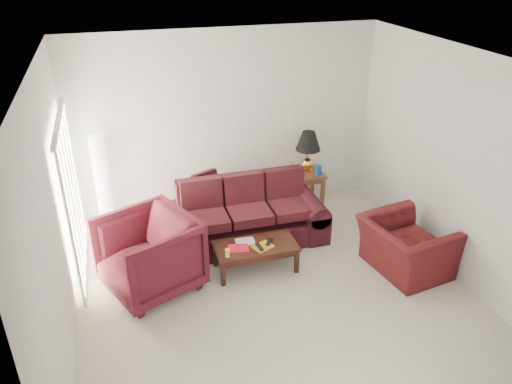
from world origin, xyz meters
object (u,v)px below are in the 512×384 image
armchair_left (149,255)px  armchair_right (405,247)px  sofa (248,214)px  floor_lamp (103,185)px  end_table (305,188)px  coffee_table (256,257)px

armchair_left → armchair_right: bearing=57.0°
sofa → armchair_right: size_ratio=2.07×
floor_lamp → armchair_right: (3.92, -2.25, -0.45)m
armchair_right → end_table: bearing=6.5°
armchair_left → armchair_right: armchair_left is taller
sofa → end_table: bearing=34.0°
coffee_table → floor_lamp: bearing=131.0°
end_table → armchair_right: 2.28m
armchair_left → armchair_right: (3.43, -0.59, -0.15)m
end_table → armchair_right: bearing=-74.5°
floor_lamp → armchair_left: floor_lamp is taller
floor_lamp → coffee_table: size_ratio=1.43×
coffee_table → end_table: bearing=41.1°
sofa → armchair_left: armchair_left is taller
sofa → armchair_right: 2.31m
armchair_right → floor_lamp: bearing=51.2°
end_table → armchair_left: 3.25m
end_table → armchair_right: (0.61, -2.20, 0.06)m
sofa → armchair_left: size_ratio=2.06×
floor_lamp → end_table: bearing=-0.9°
end_table → armchair_left: size_ratio=0.54×
end_table → floor_lamp: 3.35m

